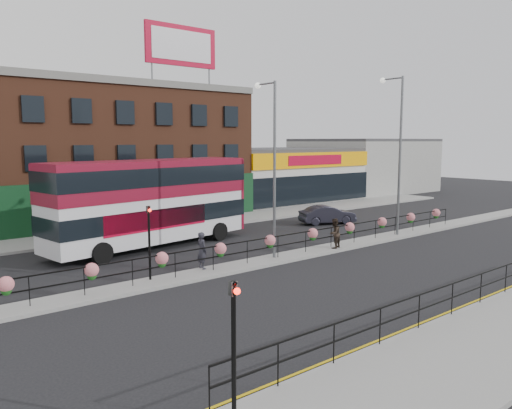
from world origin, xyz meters
TOP-DOWN VIEW (x-y plane):
  - ground at (0.00, 0.00)m, footprint 120.00×120.00m
  - north_pavement at (0.00, 12.00)m, footprint 60.00×4.00m
  - median at (0.00, 0.00)m, footprint 60.00×1.60m
  - yellow_line_inner at (0.00, -9.70)m, footprint 60.00×0.10m
  - yellow_line_outer at (0.00, -9.88)m, footprint 60.00×0.10m
  - brick_building at (-4.00, 19.96)m, footprint 25.00×12.21m
  - supermarket at (16.00, 19.90)m, footprint 15.00×12.25m
  - warehouse_east at (30.75, 20.00)m, footprint 14.50×12.00m
  - billboard at (2.50, 14.99)m, footprint 6.00×0.29m
  - median_railing at (-0.00, 0.00)m, footprint 30.04×0.56m
  - south_railing at (-2.00, -10.10)m, footprint 20.04×0.05m
  - double_decker_bus at (-4.51, 6.86)m, footprint 12.65×4.72m
  - car at (9.32, 6.10)m, footprint 4.27×5.10m
  - pedestrian_a at (-5.25, 0.54)m, footprint 0.67×0.47m
  - pedestrian_b at (2.90, -0.33)m, footprint 1.11×1.02m
  - lamp_column_west at (-1.14, 0.36)m, footprint 0.32×1.56m
  - lamp_column_east at (9.06, 0.12)m, footprint 0.36×1.74m
  - traffic_light_south at (-12.00, -11.01)m, footprint 0.15×0.28m
  - traffic_light_median at (-8.00, 0.39)m, footprint 0.15×0.28m

SIDE VIEW (x-z plane):
  - ground at x=0.00m, z-range 0.00..0.00m
  - yellow_line_inner at x=0.00m, z-range 0.00..0.01m
  - yellow_line_outer at x=0.00m, z-range 0.00..0.01m
  - north_pavement at x=0.00m, z-range 0.00..0.15m
  - median at x=0.00m, z-range 0.00..0.15m
  - car at x=9.32m, z-range 0.00..1.36m
  - south_railing at x=-2.00m, z-range 0.40..1.52m
  - pedestrian_b at x=2.90m, z-range 0.15..1.81m
  - pedestrian_a at x=-5.25m, z-range 0.15..1.89m
  - median_railing at x=0.00m, z-range 0.43..1.66m
  - traffic_light_south at x=-12.00m, z-range 0.64..4.29m
  - traffic_light_median at x=-8.00m, z-range 0.64..4.29m
  - supermarket at x=16.00m, z-range 0.00..5.30m
  - double_decker_bus at x=-4.51m, z-range 0.57..5.57m
  - warehouse_east at x=30.75m, z-range 0.00..6.30m
  - brick_building at x=-4.00m, z-range -0.02..10.28m
  - lamp_column_west at x=-1.14m, z-range 0.97..9.86m
  - lamp_column_east at x=9.06m, z-range 1.07..10.97m
  - billboard at x=2.50m, z-range 10.98..15.38m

